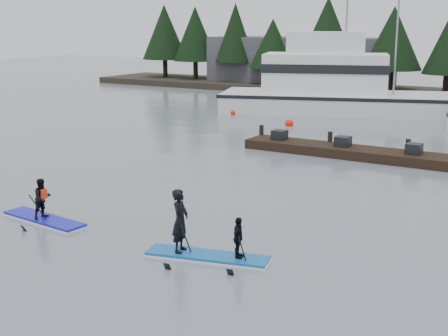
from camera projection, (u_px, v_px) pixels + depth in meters
The scene contains 10 objects.
ground at pixel (122, 242), 18.81m from camera, with size 160.00×160.00×0.00m, color slate.
far_shore at pixel (437, 95), 53.84m from camera, with size 70.00×8.00×0.60m, color #2D281E.
treeline at pixel (437, 99), 53.91m from camera, with size 60.00×4.00×8.00m, color black, non-canonical shape.
waterfront_building at pixel (299, 63), 62.00m from camera, with size 18.00×6.00×5.00m, color #4C4C51.
fishing_boat_large at pixel (348, 101), 45.41m from camera, with size 20.22×11.50×10.81m.
floating_dock at pixel (382, 155), 29.93m from camera, with size 14.12×1.88×0.47m, color black.
buoy_a at pixel (233, 114), 44.78m from camera, with size 0.50×0.50×0.50m, color red.
buoy_b at pixel (289, 126), 39.93m from camera, with size 0.53×0.53×0.53m, color red.
paddleboard_solo at pixel (43, 207), 20.71m from camera, with size 3.43×1.26×1.89m.
paddleboard_duo at pixel (200, 235), 17.46m from camera, with size 3.60×1.66×2.44m.
Camera 1 is at (11.77, -13.70, 6.50)m, focal length 50.00 mm.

